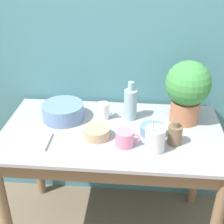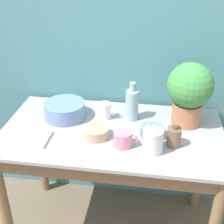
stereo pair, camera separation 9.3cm
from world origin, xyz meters
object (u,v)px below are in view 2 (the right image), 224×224
bowl_small_blue (152,131)px  mug_white (105,111)px  tray_board (26,137)px  potted_plant (190,91)px  bottle_short (174,136)px  mug_pink (123,139)px  bottle_tall (132,104)px  bowl_wash_large (65,110)px  bowl_small_tan (96,132)px  utensil_cup (153,141)px

bowl_small_blue → mug_white: bearing=152.4°
tray_board → mug_white: bearing=36.2°
potted_plant → bowl_small_blue: (-0.19, -0.16, -0.19)m
bottle_short → mug_pink: (-0.26, -0.04, -0.01)m
bottle_tall → tray_board: bearing=-151.2°
potted_plant → mug_pink: size_ratio=2.87×
bowl_wash_large → mug_white: (0.24, 0.03, 0.00)m
potted_plant → bowl_small_blue: bearing=-139.4°
potted_plant → bowl_small_tan: potted_plant is taller
bowl_small_tan → potted_plant: bearing=23.9°
bowl_small_blue → utensil_cup: utensil_cup is taller
utensil_cup → tray_board: size_ratio=0.76×
potted_plant → bowl_small_tan: bearing=-156.1°
bowl_small_tan → mug_pink: bearing=-22.5°
bowl_wash_large → tray_board: 0.30m
bowl_wash_large → tray_board: (-0.15, -0.26, -0.04)m
bottle_short → mug_pink: 0.26m
bowl_wash_large → mug_pink: size_ratio=1.91×
potted_plant → bottle_tall: 0.34m
potted_plant → bottle_short: size_ratio=2.77×
potted_plant → mug_pink: (-0.34, -0.28, -0.17)m
tray_board → potted_plant: bearing=18.9°
potted_plant → mug_white: (-0.48, -0.01, -0.16)m
bottle_tall → potted_plant: bearing=-0.6°
potted_plant → bottle_short: potted_plant is taller
mug_pink → bowl_small_tan: mug_pink is taller
mug_pink → bowl_small_tan: size_ratio=0.89×
potted_plant → bottle_tall: potted_plant is taller
potted_plant → utensil_cup: bearing=-120.4°
mug_white → utensil_cup: bearing=-45.3°
mug_white → bowl_small_blue: (0.29, -0.15, -0.03)m
mug_pink → bowl_small_tan: 0.17m
potted_plant → tray_board: size_ratio=1.46×
bowl_small_blue → tray_board: size_ratio=0.53×
potted_plant → utensil_cup: (-0.18, -0.31, -0.15)m
mug_white → bowl_small_blue: 0.33m
potted_plant → bowl_small_tan: (-0.49, -0.22, -0.18)m
tray_board → bowl_small_tan: bearing=11.9°
bottle_short → bottle_tall: bearing=134.9°
bowl_small_blue → bottle_tall: bearing=127.7°
potted_plant → mug_white: 0.51m
bowl_wash_large → mug_white: size_ratio=2.28×
bottle_tall → mug_pink: size_ratio=1.83×
bowl_small_blue → potted_plant: bearing=40.6°
mug_white → bowl_small_tan: mug_white is taller
bowl_small_tan → utensil_cup: bearing=-16.5°
bowl_small_blue → tray_board: (-0.68, -0.13, -0.02)m
bottle_tall → bottle_short: size_ratio=1.77×
bottle_short → bowl_small_tan: (-0.42, 0.02, -0.03)m
bowl_wash_large → mug_pink: bearing=-32.6°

